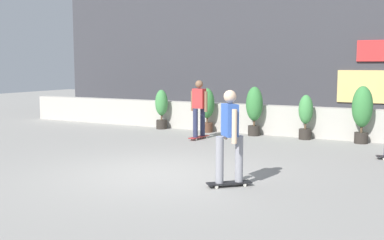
% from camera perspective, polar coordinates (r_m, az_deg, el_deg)
% --- Properties ---
extents(ground_plane, '(48.00, 48.00, 0.00)m').
position_cam_1_polar(ground_plane, '(9.20, -4.31, -6.56)').
color(ground_plane, gray).
extents(planter_wall, '(18.00, 0.40, 0.90)m').
position_cam_1_polar(planter_wall, '(14.51, 8.17, 0.10)').
color(planter_wall, '#B2ADA3').
rests_on(planter_wall, ground).
extents(building_backdrop, '(20.00, 2.08, 6.50)m').
position_cam_1_polar(building_backdrop, '(18.27, 12.52, 10.15)').
color(building_backdrop, '#38383D').
rests_on(building_backdrop, ground).
extents(potted_plant_0, '(0.42, 0.42, 1.31)m').
position_cam_1_polar(potted_plant_0, '(15.44, -3.78, 1.60)').
color(potted_plant_0, '#2D2823').
rests_on(potted_plant_0, ground).
extents(potted_plant_1, '(0.46, 0.46, 1.40)m').
position_cam_1_polar(potted_plant_1, '(14.64, 1.88, 1.59)').
color(potted_plant_1, brown).
rests_on(potted_plant_1, ground).
extents(potted_plant_2, '(0.50, 0.50, 1.48)m').
position_cam_1_polar(potted_plant_2, '(14.03, 7.69, 1.56)').
color(potted_plant_2, '#2D2823').
rests_on(potted_plant_2, ground).
extents(potted_plant_3, '(0.41, 0.41, 1.28)m').
position_cam_1_polar(potted_plant_3, '(13.61, 13.84, 0.62)').
color(potted_plant_3, '#2D2823').
rests_on(potted_plant_3, ground).
extents(potted_plant_4, '(0.55, 0.55, 1.57)m').
position_cam_1_polar(potted_plant_4, '(13.32, 20.26, 1.18)').
color(potted_plant_4, '#2D2823').
rests_on(potted_plant_4, ground).
extents(skater_foreground, '(0.55, 0.82, 1.70)m').
position_cam_1_polar(skater_foreground, '(13.22, 0.88, 1.66)').
color(skater_foreground, maroon).
rests_on(skater_foreground, ground).
extents(skater_by_wall_left, '(0.73, 0.69, 1.70)m').
position_cam_1_polar(skater_by_wall_left, '(8.03, 4.67, -1.67)').
color(skater_by_wall_left, black).
rests_on(skater_by_wall_left, ground).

